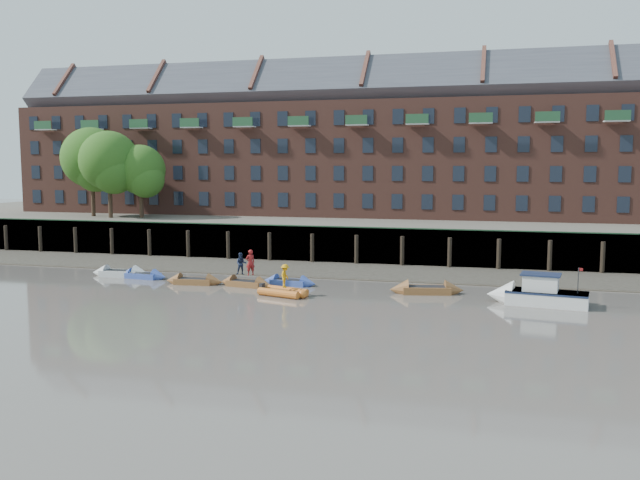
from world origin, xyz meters
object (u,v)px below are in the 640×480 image
(rowboat_3, at_px, (246,283))
(person_rib_crew, at_px, (285,276))
(rowboat_0, at_px, (121,273))
(rib_tender, at_px, (285,292))
(person_rower_b, at_px, (241,264))
(person_rower_a, at_px, (250,262))
(rowboat_2, at_px, (194,281))
(motor_launch, at_px, (530,294))
(rowboat_1, at_px, (143,276))
(rowboat_4, at_px, (289,282))
(rowboat_6, at_px, (426,290))

(rowboat_3, height_order, person_rib_crew, person_rib_crew)
(rowboat_0, relative_size, rib_tender, 1.37)
(rowboat_0, height_order, person_rower_b, person_rower_b)
(person_rower_b, xyz_separation_m, person_rib_crew, (4.19, -2.77, -0.27))
(rowboat_3, relative_size, person_rower_a, 2.31)
(rowboat_2, height_order, rowboat_3, rowboat_2)
(rowboat_0, relative_size, motor_launch, 0.76)
(rowboat_0, bearing_deg, rowboat_2, -18.08)
(person_rower_a, distance_m, person_rower_b, 0.74)
(rowboat_1, xyz_separation_m, person_rower_b, (8.50, -1.08, 1.40))
(motor_launch, bearing_deg, rowboat_4, -0.35)
(person_rower_b, distance_m, person_rib_crew, 5.03)
(rowboat_2, bearing_deg, rowboat_0, 161.65)
(rowboat_6, height_order, motor_launch, motor_launch)
(motor_launch, xyz_separation_m, person_rib_crew, (-15.64, -1.40, 0.70))
(rowboat_6, bearing_deg, person_rower_b, 170.59)
(rowboat_0, height_order, person_rower_a, person_rower_a)
(rowboat_3, height_order, rowboat_4, rowboat_3)
(person_rib_crew, bearing_deg, rowboat_6, -70.82)
(rowboat_6, distance_m, rib_tender, 9.60)
(rowboat_0, distance_m, person_rower_b, 10.85)
(rowboat_4, relative_size, person_rower_b, 2.64)
(motor_launch, height_order, person_rower_b, person_rower_b)
(rowboat_2, distance_m, rowboat_3, 3.98)
(rowboat_4, relative_size, rowboat_6, 0.82)
(person_rower_a, bearing_deg, person_rib_crew, 100.88)
(rib_tender, height_order, person_rib_crew, person_rib_crew)
(rowboat_1, distance_m, person_rib_crew, 13.32)
(motor_launch, bearing_deg, rowboat_0, 2.95)
(rowboat_0, xyz_separation_m, person_rower_a, (11.39, -1.56, 1.49))
(rowboat_2, relative_size, rib_tender, 1.25)
(rowboat_0, distance_m, rib_tender, 15.45)
(motor_launch, bearing_deg, person_rower_b, 4.32)
(rowboat_3, bearing_deg, rowboat_2, -168.95)
(rowboat_3, bearing_deg, person_rower_b, 167.97)
(rowboat_0, xyz_separation_m, rowboat_4, (13.92, -0.33, -0.03))
(motor_launch, bearing_deg, rowboat_1, 3.33)
(rib_tender, xyz_separation_m, motor_launch, (15.65, 1.45, 0.38))
(rowboat_3, xyz_separation_m, person_rower_b, (-0.39, 0.15, 1.39))
(person_rib_crew, bearing_deg, rowboat_4, 13.12)
(rowboat_3, xyz_separation_m, person_rower_a, (0.33, 0.07, 1.52))
(rowboat_3, xyz_separation_m, motor_launch, (19.44, -1.22, 0.43))
(rowboat_2, bearing_deg, person_rower_b, -0.15)
(rowboat_1, bearing_deg, rowboat_0, 176.00)
(rowboat_6, bearing_deg, rowboat_1, 167.00)
(rowboat_1, xyz_separation_m, rowboat_4, (11.76, 0.06, 0.00))
(rowboat_3, bearing_deg, rib_tender, -25.76)
(rowboat_2, height_order, rowboat_6, rowboat_6)
(rowboat_1, distance_m, rib_tender, 13.27)
(person_rower_a, bearing_deg, rowboat_2, -38.94)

